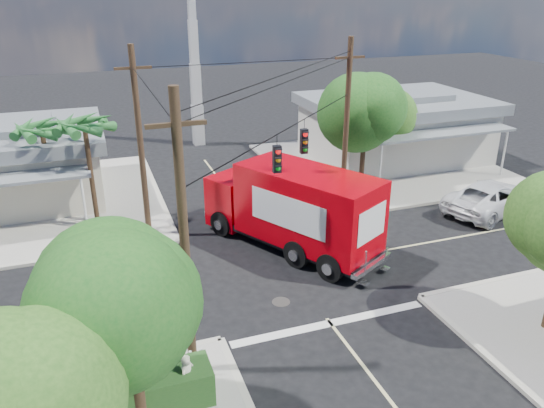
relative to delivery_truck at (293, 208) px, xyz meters
name	(u,v)px	position (x,y,z in m)	size (l,w,h in m)	color
ground	(288,268)	(-0.91, -1.72, -1.98)	(120.00, 120.00, 0.00)	black
sidewalk_ne	(380,164)	(9.97, 9.16, -1.91)	(14.12, 14.12, 0.14)	#A6A196
sidewalk_nw	(30,207)	(-11.79, 9.16, -1.91)	(14.12, 14.12, 0.14)	#A6A196
road_markings	(301,284)	(-0.91, -3.19, -1.97)	(32.00, 32.00, 0.01)	beige
building_ne	(395,126)	(11.59, 10.25, 0.34)	(11.80, 10.20, 4.50)	beige
building_nw	(3,163)	(-12.91, 10.74, 0.24)	(10.80, 10.20, 4.30)	beige
radio_tower	(195,69)	(-0.41, 18.28, 3.66)	(0.80, 0.80, 17.00)	silver
tree_sw_front	(129,306)	(-7.90, -9.26, 2.35)	(3.88, 3.78, 6.03)	#422D1C
tree_ne_front	(366,113)	(6.30, 5.04, 2.79)	(4.21, 4.14, 6.66)	#422D1C
tree_ne_back	(386,111)	(8.90, 7.24, 2.21)	(3.77, 3.66, 5.82)	#422D1C
palm_nw_front	(85,127)	(-8.41, 5.78, 3.06)	(3.01, 3.08, 5.59)	#422D1C
palm_nw_back	(42,131)	(-10.41, 7.28, 2.69)	(3.01, 3.08, 5.19)	#422D1C
utility_poles	(239,158)	(-2.50, -0.12, 2.70)	(12.00, 10.68, 9.00)	#473321
picket_fence	(107,382)	(-8.71, -7.32, -1.30)	(5.94, 0.06, 1.00)	silver
hedge_sw	(101,403)	(-8.91, -8.12, -1.29)	(6.20, 1.20, 1.10)	#204B1C
vending_boxes	(355,187)	(5.59, 4.48, -1.29)	(1.90, 0.50, 1.10)	#BC0E08
delivery_truck	(293,208)	(0.00, 0.00, 0.00)	(6.64, 9.14, 3.90)	black
parked_car	(490,197)	(11.48, 0.37, -1.16)	(2.72, 5.90, 1.64)	silver
pedestrian	(188,379)	(-6.50, -8.27, -1.03)	(0.59, 0.39, 1.61)	beige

